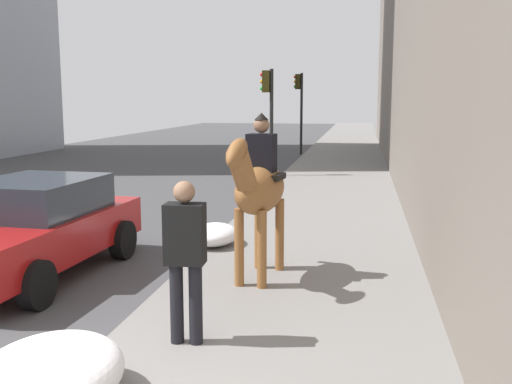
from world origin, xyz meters
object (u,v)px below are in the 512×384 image
at_px(pedestrian_greeting, 185,251).
at_px(traffic_light_far_curb, 300,100).
at_px(car_near_lane, 31,227).
at_px(mounted_horse_near, 259,188).
at_px(traffic_light_near_curb, 269,105).

distance_m(pedestrian_greeting, traffic_light_far_curb, 22.85).
height_order(car_near_lane, traffic_light_far_curb, traffic_light_far_curb).
relative_size(mounted_horse_near, traffic_light_near_curb, 0.65).
bearing_deg(pedestrian_greeting, traffic_light_near_curb, 2.50).
distance_m(mounted_horse_near, traffic_light_far_curb, 20.52).
distance_m(traffic_light_near_curb, traffic_light_far_curb, 9.00).
distance_m(car_near_lane, traffic_light_near_curb, 11.72).
height_order(mounted_horse_near, traffic_light_near_curb, traffic_light_near_curb).
bearing_deg(traffic_light_far_curb, traffic_light_near_curb, 179.50).
relative_size(pedestrian_greeting, car_near_lane, 0.41).
xyz_separation_m(pedestrian_greeting, car_near_lane, (2.31, 3.07, -0.35)).
height_order(pedestrian_greeting, traffic_light_near_curb, traffic_light_near_curb).
height_order(pedestrian_greeting, car_near_lane, pedestrian_greeting).
bearing_deg(traffic_light_near_curb, mounted_horse_near, -171.86).
bearing_deg(mounted_horse_near, traffic_light_near_curb, -164.41).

